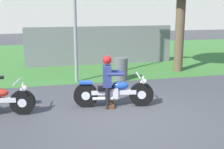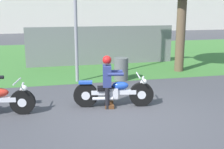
{
  "view_description": "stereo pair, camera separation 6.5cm",
  "coord_description": "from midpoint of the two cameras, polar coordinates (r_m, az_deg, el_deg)",
  "views": [
    {
      "loc": [
        -1.91,
        -6.29,
        2.63
      ],
      "look_at": [
        -0.07,
        1.17,
        0.85
      ],
      "focal_mm": 46.19,
      "sensor_mm": 36.0,
      "label": 1
    },
    {
      "loc": [
        -1.85,
        -6.3,
        2.63
      ],
      "look_at": [
        -0.07,
        1.17,
        0.85
      ],
      "focal_mm": 46.19,
      "sensor_mm": 36.0,
      "label": 2
    }
  ],
  "objects": [
    {
      "name": "rider_lead",
      "position": [
        7.69,
        -1.09,
        -0.53
      ],
      "size": [
        0.61,
        0.53,
        1.41
      ],
      "rotation": [
        0.0,
        0.0,
        -0.18
      ],
      "color": "black",
      "rests_on": "ground"
    },
    {
      "name": "trash_can",
      "position": [
        10.71,
        1.51,
        1.11
      ],
      "size": [
        0.53,
        0.53,
        0.83
      ],
      "primitive_type": "cylinder",
      "color": "#595E5B",
      "rests_on": "ground"
    },
    {
      "name": "motorcycle_lead",
      "position": [
        7.81,
        0.16,
        -3.55
      ],
      "size": [
        2.16,
        0.72,
        0.89
      ],
      "rotation": [
        0.0,
        0.0,
        -0.18
      ],
      "color": "black",
      "rests_on": "ground"
    },
    {
      "name": "ground",
      "position": [
        7.08,
        2.57,
        -8.78
      ],
      "size": [
        120.0,
        120.0,
        0.0
      ],
      "primitive_type": "plane",
      "color": "#424247"
    },
    {
      "name": "grass_verge",
      "position": [
        16.21,
        -7.06,
        3.62
      ],
      "size": [
        60.0,
        12.0,
        0.01
      ],
      "primitive_type": "cube",
      "color": "#3D7533",
      "rests_on": "ground"
    },
    {
      "name": "fence_segment",
      "position": [
        13.64,
        -2.33,
        5.74
      ],
      "size": [
        7.0,
        0.06,
        1.8
      ],
      "primitive_type": "cube",
      "color": "slate",
      "rests_on": "ground"
    }
  ]
}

